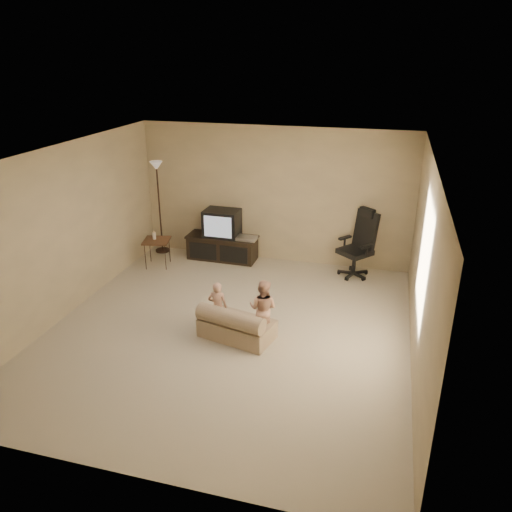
{
  "coord_description": "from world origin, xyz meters",
  "views": [
    {
      "loc": [
        2.0,
        -5.86,
        3.71
      ],
      "look_at": [
        0.24,
        0.6,
        0.94
      ],
      "focal_mm": 35.0,
      "sensor_mm": 36.0,
      "label": 1
    }
  ],
  "objects_px": {
    "child_sofa": "(235,326)",
    "toddler_right": "(263,309)",
    "side_table": "(156,241)",
    "toddler_left": "(218,307)",
    "tv_stand": "(222,239)",
    "office_chair": "(358,252)",
    "floor_lamp": "(158,187)"
  },
  "relations": [
    {
      "from": "floor_lamp",
      "to": "toddler_left",
      "type": "distance_m",
      "value": 3.44
    },
    {
      "from": "office_chair",
      "to": "toddler_right",
      "type": "height_order",
      "value": "office_chair"
    },
    {
      "from": "tv_stand",
      "to": "toddler_left",
      "type": "xyz_separation_m",
      "value": [
        0.79,
        -2.53,
        -0.03
      ]
    },
    {
      "from": "side_table",
      "to": "toddler_left",
      "type": "distance_m",
      "value": 2.65
    },
    {
      "from": "tv_stand",
      "to": "child_sofa",
      "type": "relative_size",
      "value": 1.24
    },
    {
      "from": "side_table",
      "to": "toddler_left",
      "type": "height_order",
      "value": "toddler_left"
    },
    {
      "from": "toddler_left",
      "to": "tv_stand",
      "type": "bearing_deg",
      "value": -79.16
    },
    {
      "from": "side_table",
      "to": "child_sofa",
      "type": "bearing_deg",
      "value": -43.53
    },
    {
      "from": "side_table",
      "to": "toddler_right",
      "type": "xyz_separation_m",
      "value": [
        2.49,
        -1.87,
        -0.07
      ]
    },
    {
      "from": "child_sofa",
      "to": "tv_stand",
      "type": "bearing_deg",
      "value": 125.77
    },
    {
      "from": "office_chair",
      "to": "toddler_left",
      "type": "relative_size",
      "value": 1.61
    },
    {
      "from": "child_sofa",
      "to": "toddler_left",
      "type": "xyz_separation_m",
      "value": [
        -0.3,
        0.14,
        0.18
      ]
    },
    {
      "from": "tv_stand",
      "to": "toddler_left",
      "type": "distance_m",
      "value": 2.65
    },
    {
      "from": "side_table",
      "to": "tv_stand",
      "type": "bearing_deg",
      "value": 30.69
    },
    {
      "from": "child_sofa",
      "to": "side_table",
      "type": "bearing_deg",
      "value": 150.0
    },
    {
      "from": "side_table",
      "to": "toddler_right",
      "type": "height_order",
      "value": "toddler_right"
    },
    {
      "from": "side_table",
      "to": "floor_lamp",
      "type": "bearing_deg",
      "value": 108.65
    },
    {
      "from": "toddler_left",
      "to": "toddler_right",
      "type": "xyz_separation_m",
      "value": [
        0.65,
        0.03,
        0.05
      ]
    },
    {
      "from": "tv_stand",
      "to": "child_sofa",
      "type": "bearing_deg",
      "value": -66.69
    },
    {
      "from": "child_sofa",
      "to": "toddler_right",
      "type": "height_order",
      "value": "toddler_right"
    },
    {
      "from": "office_chair",
      "to": "toddler_left",
      "type": "distance_m",
      "value": 3.0
    },
    {
      "from": "toddler_right",
      "to": "floor_lamp",
      "type": "bearing_deg",
      "value": -35.1
    },
    {
      "from": "tv_stand",
      "to": "toddler_right",
      "type": "bearing_deg",
      "value": -58.94
    },
    {
      "from": "office_chair",
      "to": "floor_lamp",
      "type": "distance_m",
      "value": 3.92
    },
    {
      "from": "tv_stand",
      "to": "office_chair",
      "type": "relative_size",
      "value": 1.12
    },
    {
      "from": "office_chair",
      "to": "toddler_left",
      "type": "bearing_deg",
      "value": -86.27
    },
    {
      "from": "floor_lamp",
      "to": "child_sofa",
      "type": "xyz_separation_m",
      "value": [
        2.38,
        -2.72,
        -1.11
      ]
    },
    {
      "from": "office_chair",
      "to": "child_sofa",
      "type": "height_order",
      "value": "office_chair"
    },
    {
      "from": "side_table",
      "to": "toddler_left",
      "type": "xyz_separation_m",
      "value": [
        1.84,
        -1.9,
        -0.12
      ]
    },
    {
      "from": "tv_stand",
      "to": "toddler_right",
      "type": "distance_m",
      "value": 2.88
    },
    {
      "from": "floor_lamp",
      "to": "toddler_right",
      "type": "xyz_separation_m",
      "value": [
        2.73,
        -2.55,
        -0.88
      ]
    },
    {
      "from": "office_chair",
      "to": "side_table",
      "type": "bearing_deg",
      "value": -132.15
    }
  ]
}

